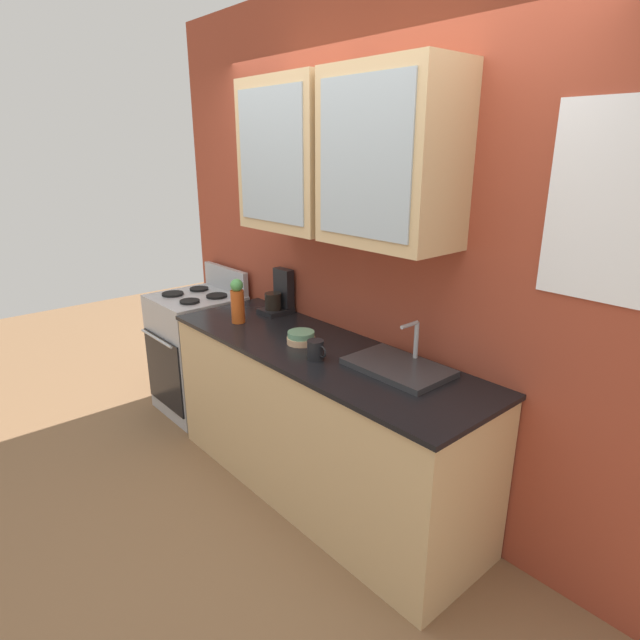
# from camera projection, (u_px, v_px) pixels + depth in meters

# --- Properties ---
(ground_plane) EXTENTS (10.00, 10.00, 0.00)m
(ground_plane) POSITION_uv_depth(u_px,v_px,m) (318.00, 488.00, 3.20)
(ground_plane) COLOR brown
(back_wall_unit) EXTENTS (3.70, 0.47, 2.83)m
(back_wall_unit) POSITION_uv_depth(u_px,v_px,m) (362.00, 226.00, 2.90)
(back_wall_unit) COLOR #993D28
(back_wall_unit) RESTS_ON ground_plane
(counter) EXTENTS (2.10, 0.66, 0.92)m
(counter) POSITION_uv_depth(u_px,v_px,m) (318.00, 421.00, 3.05)
(counter) COLOR tan
(counter) RESTS_ON ground_plane
(stove_range) EXTENTS (0.59, 0.63, 1.10)m
(stove_range) POSITION_uv_depth(u_px,v_px,m) (199.00, 352.00, 4.06)
(stove_range) COLOR #ADAFB5
(stove_range) RESTS_ON ground_plane
(sink_faucet) EXTENTS (0.51, 0.33, 0.23)m
(sink_faucet) POSITION_uv_depth(u_px,v_px,m) (398.00, 366.00, 2.62)
(sink_faucet) COLOR #2D2D30
(sink_faucet) RESTS_ON counter
(bowl_stack) EXTENTS (0.16, 0.16, 0.07)m
(bowl_stack) POSITION_uv_depth(u_px,v_px,m) (301.00, 338.00, 2.97)
(bowl_stack) COLOR #E0AD7F
(bowl_stack) RESTS_ON counter
(vase) EXTENTS (0.08, 0.08, 0.28)m
(vase) POSITION_uv_depth(u_px,v_px,m) (237.00, 301.00, 3.29)
(vase) COLOR #BF4C19
(vase) RESTS_ON counter
(cup_near_sink) EXTENTS (0.13, 0.09, 0.10)m
(cup_near_sink) POSITION_uv_depth(u_px,v_px,m) (316.00, 350.00, 2.74)
(cup_near_sink) COLOR black
(cup_near_sink) RESTS_ON counter
(coffee_maker) EXTENTS (0.17, 0.20, 0.29)m
(coffee_maker) POSITION_uv_depth(u_px,v_px,m) (279.00, 297.00, 3.51)
(coffee_maker) COLOR black
(coffee_maker) RESTS_ON counter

